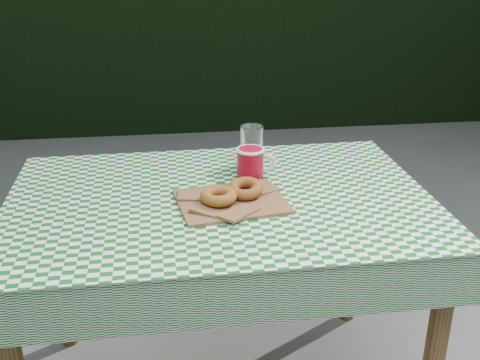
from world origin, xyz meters
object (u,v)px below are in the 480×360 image
at_px(paper_bag, 231,201).
at_px(drinking_glass, 252,146).
at_px(table, 221,303).
at_px(coffee_mug, 250,163).

distance_m(paper_bag, drinking_glass, 0.32).
distance_m(table, drinking_glass, 0.53).
relative_size(table, coffee_mug, 7.25).
xyz_separation_m(table, drinking_glass, (0.13, 0.25, 0.45)).
bearing_deg(table, paper_bag, -57.69).
bearing_deg(coffee_mug, drinking_glass, 83.15).
bearing_deg(paper_bag, table, 123.23).
bearing_deg(paper_bag, coffee_mug, 66.43).
bearing_deg(drinking_glass, table, -118.18).
bearing_deg(table, coffee_mug, 51.51).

